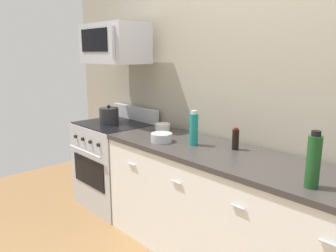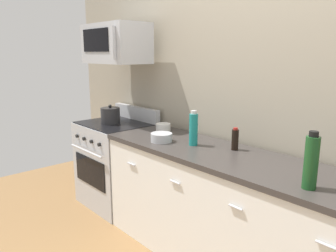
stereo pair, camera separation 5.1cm
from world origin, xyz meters
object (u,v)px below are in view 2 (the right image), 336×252
(range_oven, at_px, (116,163))
(bowl_white_ceramic, at_px, (163,127))
(stockpot, at_px, (110,116))
(bottle_wine_green, at_px, (311,162))
(bowl_steel_prep, at_px, (161,137))
(microwave, at_px, (116,44))
(bottle_sparkling_teal, at_px, (194,129))
(bottle_soy_sauce_dark, at_px, (235,139))

(range_oven, distance_m, bowl_white_ceramic, 0.79)
(stockpot, bearing_deg, bottle_wine_green, -2.92)
(bowl_white_ceramic, bearing_deg, bowl_steel_prep, -43.33)
(microwave, distance_m, bowl_steel_prep, 1.22)
(microwave, relative_size, stockpot, 3.64)
(microwave, bearing_deg, bottle_sparkling_teal, -2.20)
(microwave, bearing_deg, bowl_white_ceramic, 10.94)
(bottle_sparkling_teal, xyz_separation_m, bowl_steel_prep, (-0.26, -0.12, -0.10))
(bottle_sparkling_teal, bearing_deg, stockpot, -177.38)
(microwave, xyz_separation_m, bowl_steel_prep, (0.91, -0.17, -0.79))
(range_oven, bearing_deg, bowl_white_ceramic, 14.97)
(bottle_sparkling_teal, relative_size, bowl_white_ceramic, 1.97)
(range_oven, height_order, microwave, microwave)
(bottle_soy_sauce_dark, bearing_deg, microwave, -176.35)
(microwave, relative_size, bowl_steel_prep, 4.07)
(bowl_white_ceramic, bearing_deg, microwave, -169.06)
(bottle_sparkling_teal, distance_m, bowl_steel_prep, 0.30)
(bottle_soy_sauce_dark, relative_size, bowl_white_ceramic, 1.21)
(range_oven, relative_size, bowl_steel_prep, 5.84)
(bottle_soy_sauce_dark, relative_size, bottle_wine_green, 0.54)
(bowl_white_ceramic, distance_m, stockpot, 0.64)
(bowl_steel_prep, bearing_deg, microwave, 169.44)
(microwave, bearing_deg, stockpot, -90.13)
(range_oven, distance_m, bowl_steel_prep, 1.04)
(range_oven, xyz_separation_m, bowl_white_ceramic, (0.60, 0.16, 0.49))
(bottle_sparkling_teal, bearing_deg, bottle_wine_green, -9.07)
(microwave, bearing_deg, range_oven, -90.29)
(bottle_soy_sauce_dark, xyz_separation_m, bowl_steel_prep, (-0.57, -0.26, -0.04))
(range_oven, relative_size, bowl_white_ceramic, 7.37)
(bottle_sparkling_teal, bearing_deg, bowl_steel_prep, -154.18)
(microwave, relative_size, bottle_wine_green, 2.28)
(bowl_steel_prep, relative_size, bowl_white_ceramic, 1.26)
(range_oven, distance_m, stockpot, 0.54)
(bowl_steel_prep, bearing_deg, bottle_sparkling_teal, 25.82)
(bottle_sparkling_teal, xyz_separation_m, bottle_soy_sauce_dark, (0.31, 0.14, -0.05))
(bowl_steel_prep, relative_size, stockpot, 0.90)
(bowl_steel_prep, bearing_deg, range_oven, 172.20)
(bottle_wine_green, xyz_separation_m, bowl_white_ceramic, (-1.60, 0.33, -0.12))
(range_oven, height_order, bowl_steel_prep, range_oven)
(range_oven, xyz_separation_m, bottle_wine_green, (2.20, -0.17, 0.61))
(bottle_wine_green, relative_size, stockpot, 1.60)
(bottle_soy_sauce_dark, xyz_separation_m, bottle_wine_green, (0.73, -0.30, 0.07))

